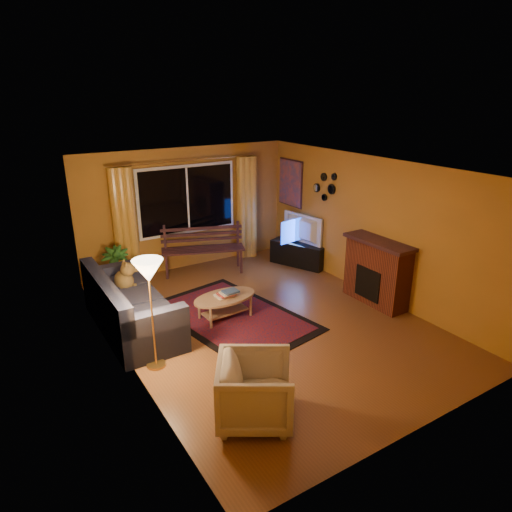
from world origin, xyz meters
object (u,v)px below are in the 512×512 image
coffee_table (225,307)px  bench (204,261)px  floor_lamp (152,315)px  armchair (255,388)px  sofa (132,302)px  tv_console (298,254)px

coffee_table → bench: bearing=74.0°
floor_lamp → armchair: bearing=-70.2°
sofa → armchair: size_ratio=2.66×
sofa → tv_console: size_ratio=1.89×
bench → tv_console: bench is taller
bench → coffee_table: size_ratio=1.53×
bench → coffee_table: bearing=-85.8°
floor_lamp → coffee_table: bearing=26.5°
sofa → tv_console: (3.89, 0.86, -0.21)m
bench → armchair: bearing=-88.1°
armchair → floor_lamp: (-0.59, 1.63, 0.35)m
sofa → coffee_table: (1.40, -0.46, -0.26)m
armchair → tv_console: armchair is taller
floor_lamp → tv_console: floor_lamp is taller
floor_lamp → tv_console: (3.96, 2.05, -0.53)m
coffee_table → tv_console: tv_console is taller
tv_console → bench: bearing=136.5°
armchair → tv_console: size_ratio=0.71×
sofa → floor_lamp: (-0.07, -1.19, 0.32)m
bench → tv_console: bearing=0.6°
tv_console → coffee_table: bearing=-175.9°
floor_lamp → bench: bearing=53.3°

